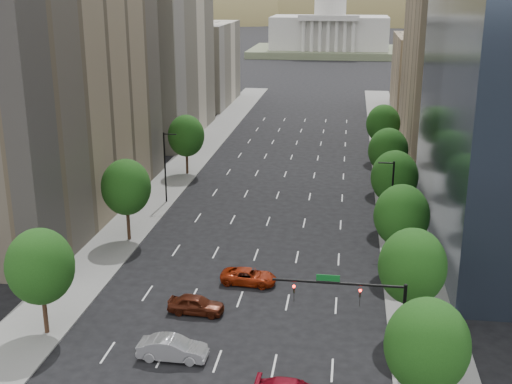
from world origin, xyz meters
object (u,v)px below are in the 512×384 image
at_px(car_silver, 173,348).
at_px(traffic_signal, 367,307).
at_px(car_red_far, 249,276).
at_px(capitol, 329,32).
at_px(car_maroon, 196,304).

bearing_deg(car_silver, traffic_signal, -88.78).
height_order(car_silver, car_red_far, car_silver).
bearing_deg(car_red_far, car_silver, 168.86).
bearing_deg(traffic_signal, car_silver, -179.52).
relative_size(traffic_signal, capitol, 0.15).
relative_size(traffic_signal, car_maroon, 1.94).
height_order(traffic_signal, car_maroon, traffic_signal).
distance_m(car_maroon, car_silver, 7.12).
bearing_deg(car_maroon, car_silver, -177.62).
bearing_deg(car_red_far, capitol, 3.88).
bearing_deg(car_silver, car_red_far, -14.20).
bearing_deg(traffic_signal, car_maroon, 152.93).
bearing_deg(traffic_signal, car_red_far, 127.72).
distance_m(traffic_signal, car_maroon, 16.01).
xyz_separation_m(traffic_signal, capitol, (-10.53, 219.71, 3.40)).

